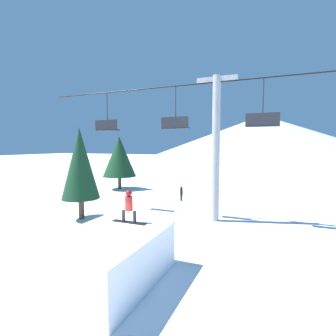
% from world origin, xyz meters
% --- Properties ---
extents(ground_plane, '(220.00, 220.00, 0.00)m').
position_xyz_m(ground_plane, '(0.00, 0.00, 0.00)').
color(ground_plane, white).
extents(mountain_ridge, '(79.43, 79.43, 14.53)m').
position_xyz_m(mountain_ridge, '(0.00, 86.92, 7.27)').
color(mountain_ridge, silver).
rests_on(mountain_ridge, ground_plane).
extents(snow_ramp, '(3.10, 4.32, 1.66)m').
position_xyz_m(snow_ramp, '(0.23, 0.06, 0.83)').
color(snow_ramp, white).
rests_on(snow_ramp, ground_plane).
extents(snowboarder, '(1.42, 0.29, 1.27)m').
position_xyz_m(snowboarder, '(0.20, 1.46, 2.30)').
color(snowboarder, black).
rests_on(snowboarder, snow_ramp).
extents(chairlift, '(24.42, 0.47, 8.70)m').
position_xyz_m(chairlift, '(1.90, 8.60, 5.13)').
color(chairlift, '#9E9EA3').
rests_on(chairlift, ground_plane).
extents(pine_tree_near, '(2.31, 2.31, 5.70)m').
position_xyz_m(pine_tree_near, '(-5.92, 5.77, 3.48)').
color(pine_tree_near, '#4C3823').
rests_on(pine_tree_near, ground_plane).
extents(pine_tree_far, '(3.45, 3.45, 5.56)m').
position_xyz_m(pine_tree_far, '(-9.97, 16.22, 3.44)').
color(pine_tree_far, '#4C3823').
rests_on(pine_tree_far, ground_plane).
extents(distant_skier, '(0.24, 0.24, 1.23)m').
position_xyz_m(distant_skier, '(-1.96, 13.23, 0.67)').
color(distant_skier, black).
rests_on(distant_skier, ground_plane).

